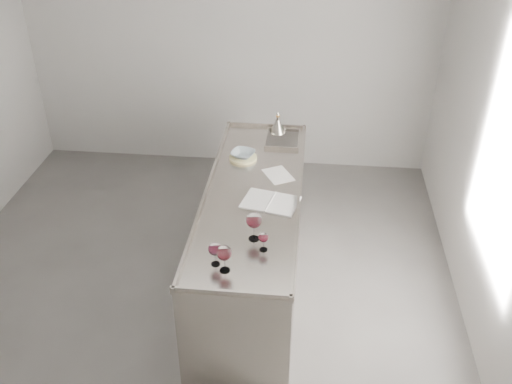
# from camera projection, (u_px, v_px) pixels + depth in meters

# --- Properties ---
(room_shell) EXTENTS (4.54, 5.04, 2.84)m
(room_shell) POSITION_uv_depth(u_px,v_px,m) (178.00, 156.00, 4.05)
(room_shell) COLOR #4F4D4A
(room_shell) RESTS_ON ground
(counter) EXTENTS (0.77, 2.42, 0.97)m
(counter) POSITION_uv_depth(u_px,v_px,m) (253.00, 239.00, 4.76)
(counter) COLOR #9B938B
(counter) RESTS_ON ground
(wine_glass_left) EXTENTS (0.10, 0.10, 0.20)m
(wine_glass_left) POSITION_uv_depth(u_px,v_px,m) (224.00, 253.00, 3.63)
(wine_glass_left) COLOR white
(wine_glass_left) RESTS_ON counter
(wine_glass_middle) EXTENTS (0.09, 0.09, 0.17)m
(wine_glass_middle) POSITION_uv_depth(u_px,v_px,m) (215.00, 249.00, 3.69)
(wine_glass_middle) COLOR white
(wine_glass_middle) RESTS_ON counter
(wine_glass_right) EXTENTS (0.11, 0.11, 0.22)m
(wine_glass_right) POSITION_uv_depth(u_px,v_px,m) (254.00, 221.00, 3.90)
(wine_glass_right) COLOR white
(wine_glass_right) RESTS_ON counter
(wine_glass_small) EXTENTS (0.07, 0.07, 0.14)m
(wine_glass_small) POSITION_uv_depth(u_px,v_px,m) (264.00, 238.00, 3.83)
(wine_glass_small) COLOR white
(wine_glass_small) RESTS_ON counter
(notebook) EXTENTS (0.47, 0.38, 0.02)m
(notebook) POSITION_uv_depth(u_px,v_px,m) (270.00, 202.00, 4.37)
(notebook) COLOR silver
(notebook) RESTS_ON counter
(loose_paper_top) EXTENTS (0.30, 0.33, 0.00)m
(loose_paper_top) POSITION_uv_depth(u_px,v_px,m) (278.00, 175.00, 4.73)
(loose_paper_top) COLOR silver
(loose_paper_top) RESTS_ON counter
(trivet) EXTENTS (0.27, 0.27, 0.02)m
(trivet) POSITION_uv_depth(u_px,v_px,m) (243.00, 158.00, 4.96)
(trivet) COLOR beige
(trivet) RESTS_ON counter
(ceramic_bowl) EXTENTS (0.24, 0.24, 0.05)m
(ceramic_bowl) POSITION_uv_depth(u_px,v_px,m) (243.00, 154.00, 4.95)
(ceramic_bowl) COLOR #96A7AE
(ceramic_bowl) RESTS_ON trivet
(wine_funnel) EXTENTS (0.15, 0.15, 0.22)m
(wine_funnel) POSITION_uv_depth(u_px,v_px,m) (278.00, 126.00, 5.37)
(wine_funnel) COLOR #9B958A
(wine_funnel) RESTS_ON counter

